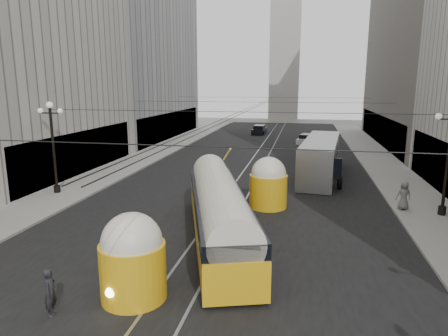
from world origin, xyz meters
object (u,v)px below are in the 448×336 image
at_px(streetcar, 219,210).
at_px(pedestrian_sidewalk_right, 404,195).
at_px(pedestrian_crossing_a, 51,292).
at_px(city_bus, 321,156).

xyz_separation_m(streetcar, pedestrian_sidewalk_right, (10.11, 6.70, -0.57)).
relative_size(streetcar, pedestrian_sidewalk_right, 8.15).
relative_size(pedestrian_crossing_a, pedestrian_sidewalk_right, 0.94).
height_order(streetcar, pedestrian_crossing_a, streetcar).
height_order(city_bus, pedestrian_crossing_a, city_bus).
bearing_deg(pedestrian_sidewalk_right, city_bus, -72.68).
relative_size(streetcar, pedestrian_crossing_a, 8.66).
bearing_deg(city_bus, pedestrian_sidewalk_right, -62.66).
xyz_separation_m(pedestrian_crossing_a, pedestrian_sidewalk_right, (14.27, 14.29, 0.20)).
height_order(city_bus, pedestrian_sidewalk_right, city_bus).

